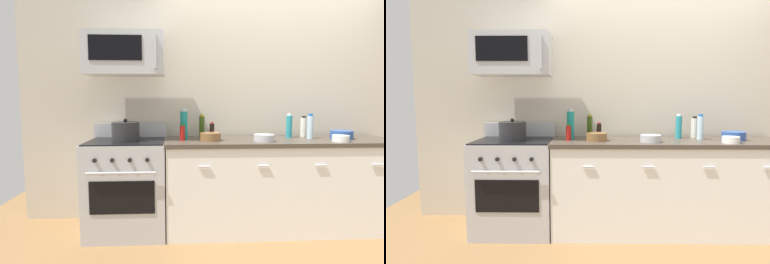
% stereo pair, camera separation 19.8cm
% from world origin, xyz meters
% --- Properties ---
extents(ground_plane, '(6.49, 6.49, 0.00)m').
position_xyz_m(ground_plane, '(0.00, 0.00, 0.00)').
color(ground_plane, olive).
extents(back_wall, '(5.41, 0.10, 2.70)m').
position_xyz_m(back_wall, '(0.00, 0.41, 1.35)').
color(back_wall, beige).
rests_on(back_wall, ground_plane).
extents(counter_unit, '(2.32, 0.66, 0.92)m').
position_xyz_m(counter_unit, '(-0.00, -0.00, 0.46)').
color(counter_unit, white).
rests_on(counter_unit, ground_plane).
extents(range_oven, '(0.76, 0.69, 1.07)m').
position_xyz_m(range_oven, '(-1.53, 0.00, 0.47)').
color(range_oven, '#B7BABF').
rests_on(range_oven, ground_plane).
extents(microwave, '(0.74, 0.44, 0.40)m').
position_xyz_m(microwave, '(-1.53, 0.05, 1.75)').
color(microwave, '#B7BABF').
extents(bottle_hot_sauce_red, '(0.05, 0.05, 0.16)m').
position_xyz_m(bottle_hot_sauce_red, '(-0.99, -0.03, 1.00)').
color(bottle_hot_sauce_red, '#B21914').
rests_on(bottle_hot_sauce_red, countertop_slab).
extents(bottle_dish_soap, '(0.06, 0.06, 0.25)m').
position_xyz_m(bottle_dish_soap, '(0.14, 0.15, 1.04)').
color(bottle_dish_soap, teal).
rests_on(bottle_dish_soap, countertop_slab).
extents(bottle_olive_oil, '(0.06, 0.06, 0.24)m').
position_xyz_m(bottle_olive_oil, '(-0.78, 0.23, 1.04)').
color(bottle_olive_oil, '#385114').
rests_on(bottle_olive_oil, countertop_slab).
extents(bottle_vinegar_white, '(0.07, 0.07, 0.22)m').
position_xyz_m(bottle_vinegar_white, '(0.32, 0.21, 1.03)').
color(bottle_vinegar_white, silver).
rests_on(bottle_vinegar_white, countertop_slab).
extents(bottle_water_clear, '(0.06, 0.06, 0.25)m').
position_xyz_m(bottle_water_clear, '(0.32, 0.05, 1.04)').
color(bottle_water_clear, silver).
rests_on(bottle_water_clear, countertop_slab).
extents(bottle_soy_sauce_dark, '(0.05, 0.05, 0.17)m').
position_xyz_m(bottle_soy_sauce_dark, '(-0.69, 0.11, 1.00)').
color(bottle_soy_sauce_dark, black).
rests_on(bottle_soy_sauce_dark, countertop_slab).
extents(bottle_sparkling_teal, '(0.07, 0.07, 0.31)m').
position_xyz_m(bottle_sparkling_teal, '(-0.97, 0.05, 1.07)').
color(bottle_sparkling_teal, '#197F7A').
rests_on(bottle_sparkling_teal, countertop_slab).
extents(bowl_blue_mixing, '(0.22, 0.22, 0.08)m').
position_xyz_m(bowl_blue_mixing, '(0.64, 0.03, 0.96)').
color(bowl_blue_mixing, '#2D519E').
rests_on(bowl_blue_mixing, countertop_slab).
extents(bowl_white_ceramic, '(0.15, 0.15, 0.06)m').
position_xyz_m(bowl_white_ceramic, '(0.51, -0.19, 0.95)').
color(bowl_white_ceramic, white).
rests_on(bowl_white_ceramic, countertop_slab).
extents(bowl_steel_prep, '(0.20, 0.20, 0.07)m').
position_xyz_m(bowl_steel_prep, '(-0.21, -0.13, 0.96)').
color(bowl_steel_prep, '#B2B5BA').
rests_on(bowl_steel_prep, countertop_slab).
extents(bowl_wooden_salad, '(0.20, 0.20, 0.08)m').
position_xyz_m(bowl_wooden_salad, '(-0.72, -0.05, 0.96)').
color(bowl_wooden_salad, brown).
rests_on(bowl_wooden_salad, countertop_slab).
extents(stockpot, '(0.26, 0.26, 0.21)m').
position_xyz_m(stockpot, '(-1.53, -0.05, 1.01)').
color(stockpot, '#262628').
rests_on(stockpot, range_oven).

